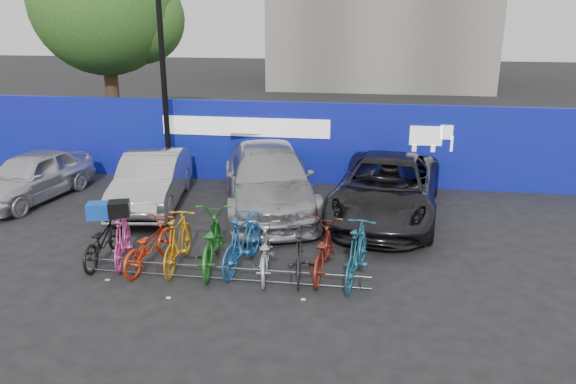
% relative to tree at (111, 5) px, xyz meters
% --- Properties ---
extents(ground, '(100.00, 100.00, 0.00)m').
position_rel_tree_xyz_m(ground, '(6.77, -10.06, -5.07)').
color(ground, black).
rests_on(ground, ground).
extents(hoarding, '(22.00, 0.18, 2.40)m').
position_rel_tree_xyz_m(hoarding, '(6.78, -4.06, -3.86)').
color(hoarding, navy).
rests_on(hoarding, ground).
extents(tree, '(5.40, 5.20, 7.80)m').
position_rel_tree_xyz_m(tree, '(0.00, 0.00, 0.00)').
color(tree, '#382314').
rests_on(tree, ground).
extents(lamppost, '(0.25, 0.50, 6.11)m').
position_rel_tree_xyz_m(lamppost, '(3.57, -4.66, -1.80)').
color(lamppost, black).
rests_on(lamppost, ground).
extents(bike_rack, '(5.60, 0.03, 0.30)m').
position_rel_tree_xyz_m(bike_rack, '(6.77, -10.66, -4.91)').
color(bike_rack, '#595B60').
rests_on(bike_rack, ground).
extents(car_0, '(2.19, 4.06, 1.31)m').
position_rel_tree_xyz_m(car_0, '(0.44, -6.71, -4.41)').
color(car_0, silver).
rests_on(car_0, ground).
extents(car_1, '(2.08, 4.34, 1.37)m').
position_rel_tree_xyz_m(car_1, '(3.84, -6.69, -4.38)').
color(car_1, '#A0A0A4').
rests_on(car_1, ground).
extents(car_2, '(3.54, 5.80, 1.57)m').
position_rel_tree_xyz_m(car_2, '(6.89, -6.44, -4.28)').
color(car_2, '#9FA0A4').
rests_on(car_2, ground).
extents(car_3, '(3.06, 5.55, 1.47)m').
position_rel_tree_xyz_m(car_3, '(9.88, -6.63, -4.33)').
color(car_3, black).
rests_on(car_3, ground).
extents(bike_0, '(0.70, 1.82, 0.94)m').
position_rel_tree_xyz_m(bike_0, '(4.12, -10.15, -4.60)').
color(bike_0, black).
rests_on(bike_0, ground).
extents(bike_1, '(0.89, 1.77, 1.02)m').
position_rel_tree_xyz_m(bike_1, '(4.56, -10.15, -4.56)').
color(bike_1, '#E4469E').
rests_on(bike_1, ground).
extents(bike_2, '(0.95, 1.88, 0.94)m').
position_rel_tree_xyz_m(bike_2, '(5.17, -10.26, -4.60)').
color(bike_2, red).
rests_on(bike_2, ground).
extents(bike_3, '(0.59, 1.85, 1.10)m').
position_rel_tree_xyz_m(bike_3, '(5.75, -10.19, -4.52)').
color(bike_3, orange).
rests_on(bike_3, ground).
extents(bike_4, '(1.02, 2.18, 1.10)m').
position_rel_tree_xyz_m(bike_4, '(6.38, -10.07, -4.52)').
color(bike_4, '#1C6F1F').
rests_on(bike_4, ground).
extents(bike_5, '(0.87, 1.97, 1.14)m').
position_rel_tree_xyz_m(bike_5, '(7.03, -10.06, -4.50)').
color(bike_5, '#17549F').
rests_on(bike_5, ground).
extents(bike_6, '(0.89, 1.86, 0.94)m').
position_rel_tree_xyz_m(bike_6, '(7.49, -10.25, -4.60)').
color(bike_6, '#A4A7AC').
rests_on(bike_6, ground).
extents(bike_7, '(0.64, 1.70, 1.00)m').
position_rel_tree_xyz_m(bike_7, '(8.18, -10.28, -4.57)').
color(bike_7, black).
rests_on(bike_7, ground).
extents(bike_8, '(0.79, 1.93, 0.99)m').
position_rel_tree_xyz_m(bike_8, '(8.61, -10.07, -4.57)').
color(bike_8, maroon).
rests_on(bike_8, ground).
extents(bike_9, '(0.85, 1.97, 1.15)m').
position_rel_tree_xyz_m(bike_9, '(9.27, -10.27, -4.50)').
color(bike_9, '#1A5169').
rests_on(bike_9, ground).
extents(cargo_crate, '(0.51, 0.44, 0.32)m').
position_rel_tree_xyz_m(cargo_crate, '(4.12, -10.15, -3.97)').
color(cargo_crate, '#0F3FAA').
rests_on(cargo_crate, bike_0).
extents(cargo_topcase, '(0.50, 0.47, 0.29)m').
position_rel_tree_xyz_m(cargo_topcase, '(4.56, -10.15, -3.90)').
color(cargo_topcase, black).
rests_on(cargo_topcase, bike_1).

